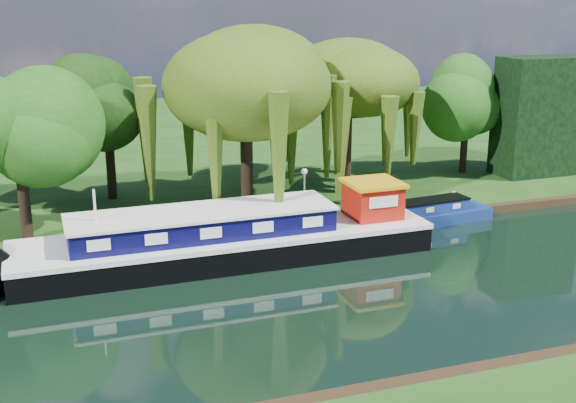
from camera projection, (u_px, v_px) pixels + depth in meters
name	position (u px, v px, depth m)	size (l,w,h in m)	color
ground	(375.00, 288.00, 31.79)	(120.00, 120.00, 0.00)	black
far_bank	(206.00, 140.00, 62.63)	(120.00, 52.00, 0.45)	#193D10
dutch_barge	(230.00, 239.00, 34.95)	(20.25, 4.78, 4.26)	black
narrowboat	(409.00, 217.00, 40.00)	(10.48, 2.76, 1.51)	navy
red_dinghy	(200.00, 257.00, 35.57)	(2.34, 3.27, 0.68)	#A0160B
willow_left	(245.00, 85.00, 39.65)	(8.28, 8.28, 9.92)	black
willow_right	(347.00, 91.00, 44.79)	(6.97, 6.97, 8.49)	black
tree_far_left	(17.00, 128.00, 35.21)	(5.16, 5.16, 8.31)	black
tree_far_mid	(107.00, 109.00, 42.54)	(4.87, 4.87, 7.98)	black
tree_far_right	(467.00, 103.00, 49.29)	(4.29, 4.29, 7.02)	black
conifer_hedge	(541.00, 116.00, 49.20)	(6.00, 3.00, 8.00)	black
lamppost	(304.00, 178.00, 40.82)	(0.36, 0.36, 2.56)	silver
mooring_posts	(300.00, 215.00, 39.01)	(19.16, 0.16, 1.00)	silver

